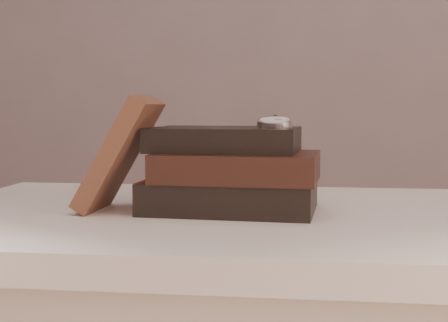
# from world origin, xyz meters

# --- Properties ---
(table) EXTENTS (1.00, 0.60, 0.75)m
(table) POSITION_xyz_m (0.00, 0.35, 0.66)
(table) COLOR silver
(table) RESTS_ON ground
(book_stack) EXTENTS (0.27, 0.19, 0.13)m
(book_stack) POSITION_xyz_m (-0.03, 0.35, 0.81)
(book_stack) COLOR black
(book_stack) RESTS_ON table
(journal) EXTENTS (0.12, 0.12, 0.17)m
(journal) POSITION_xyz_m (-0.20, 0.33, 0.84)
(journal) COLOR #48271C
(journal) RESTS_ON table
(pocket_watch) EXTENTS (0.06, 0.16, 0.02)m
(pocket_watch) POSITION_xyz_m (0.03, 0.34, 0.88)
(pocket_watch) COLOR silver
(pocket_watch) RESTS_ON book_stack
(eyeglasses) EXTENTS (0.11, 0.13, 0.05)m
(eyeglasses) POSITION_xyz_m (-0.12, 0.44, 0.82)
(eyeglasses) COLOR silver
(eyeglasses) RESTS_ON book_stack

